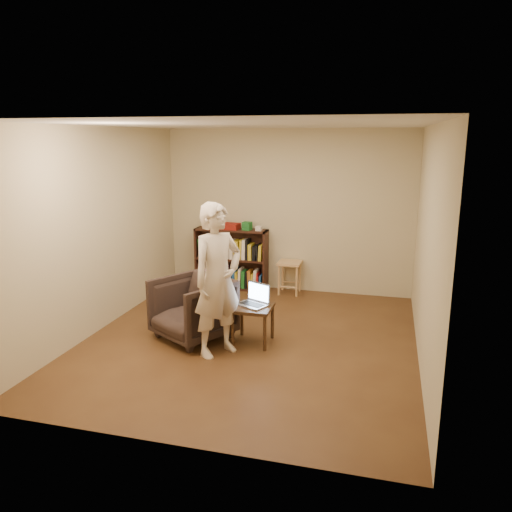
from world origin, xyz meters
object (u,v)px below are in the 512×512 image
(bookshelf, at_px, (232,262))
(stool, at_px, (290,268))
(side_table, at_px, (253,312))
(armchair, at_px, (193,308))
(laptop, at_px, (255,300))
(person, at_px, (218,280))

(bookshelf, distance_m, stool, 1.00)
(bookshelf, xyz_separation_m, side_table, (0.95, -2.15, -0.05))
(armchair, distance_m, laptop, 0.79)
(bookshelf, distance_m, armchair, 2.20)
(laptop, bearing_deg, side_table, -68.26)
(laptop, relative_size, person, 0.24)
(stool, relative_size, armchair, 0.62)
(bookshelf, bearing_deg, stool, -3.68)
(laptop, distance_m, person, 0.66)
(stool, bearing_deg, person, -98.00)
(bookshelf, bearing_deg, side_table, -66.09)
(armchair, relative_size, laptop, 2.00)
(armchair, bearing_deg, side_table, 33.18)
(bookshelf, xyz_separation_m, person, (0.65, -2.54, 0.45))
(stool, bearing_deg, armchair, -110.82)
(person, bearing_deg, bookshelf, 47.95)
(armchair, bearing_deg, stool, 99.26)
(bookshelf, height_order, laptop, bookshelf)
(bookshelf, bearing_deg, person, -75.72)
(side_table, relative_size, person, 0.26)
(stool, bearing_deg, side_table, -91.16)
(stool, relative_size, person, 0.30)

